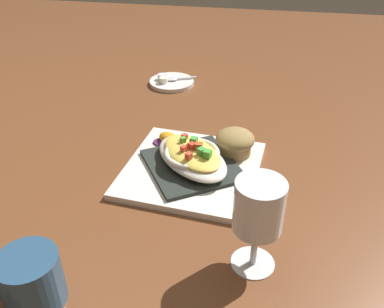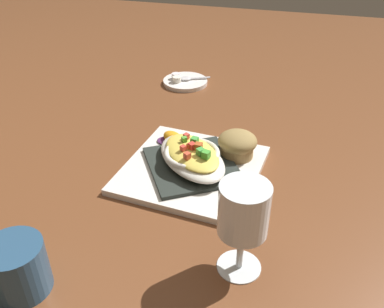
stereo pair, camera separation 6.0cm
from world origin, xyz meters
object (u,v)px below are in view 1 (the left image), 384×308
object	(u,v)px
orange_garnish	(168,139)
creamer_cup_0	(162,77)
muffin	(235,142)
spoon	(173,79)
coffee_mug	(31,282)
creamer_cup_1	(163,80)
creamer_saucer	(172,82)
stemmed_glass	(258,211)
gratin_dish	(192,155)
square_plate	(192,170)

from	to	relation	value
orange_garnish	creamer_cup_0	world-z (taller)	orange_garnish
muffin	spoon	distance (m)	0.41
coffee_mug	creamer_cup_1	xyz separation A→B (m)	(0.73, -0.00, -0.02)
coffee_mug	creamer_saucer	xyz separation A→B (m)	(0.75, -0.02, -0.03)
muffin	creamer_cup_1	xyz separation A→B (m)	(0.33, 0.23, -0.02)
coffee_mug	stemmed_glass	bearing A→B (deg)	-67.61
creamer_cup_0	gratin_dish	bearing A→B (deg)	-158.60
muffin	spoon	xyz separation A→B (m)	(0.35, 0.21, -0.02)
muffin	creamer_cup_1	world-z (taller)	muffin
muffin	stemmed_glass	bearing A→B (deg)	-168.81
coffee_mug	stemmed_glass	size ratio (longest dim) A/B	0.71
muffin	spoon	size ratio (longest dim) A/B	0.90
square_plate	gratin_dish	size ratio (longest dim) A/B	1.26
gratin_dish	creamer_cup_1	bearing A→B (deg)	21.33
creamer_cup_0	coffee_mug	bearing A→B (deg)	-179.54
stemmed_glass	spoon	distance (m)	0.69
muffin	creamer_cup_0	world-z (taller)	muffin
gratin_dish	stemmed_glass	size ratio (longest dim) A/B	1.35
gratin_dish	muffin	bearing A→B (deg)	-50.51
creamer_cup_1	spoon	bearing A→B (deg)	-45.41
square_plate	coffee_mug	distance (m)	0.37
coffee_mug	stemmed_glass	world-z (taller)	stemmed_glass
square_plate	muffin	bearing A→B (deg)	-50.58
gratin_dish	coffee_mug	xyz separation A→B (m)	(-0.33, 0.16, -0.01)
creamer_cup_0	stemmed_glass	bearing A→B (deg)	-154.95
square_plate	gratin_dish	distance (m)	0.03
orange_garnish	stemmed_glass	size ratio (longest dim) A/B	0.45
muffin	stemmed_glass	xyz separation A→B (m)	(-0.28, -0.05, 0.06)
stemmed_glass	spoon	bearing A→B (deg)	22.54
coffee_mug	muffin	bearing A→B (deg)	-30.46
creamer_cup_1	coffee_mug	bearing A→B (deg)	179.72
square_plate	orange_garnish	distance (m)	0.10
stemmed_glass	coffee_mug	bearing A→B (deg)	112.39
muffin	coffee_mug	distance (m)	0.46
orange_garnish	coffee_mug	xyz separation A→B (m)	(-0.41, 0.09, 0.01)
muffin	creamer_cup_1	size ratio (longest dim) A/B	3.28
gratin_dish	orange_garnish	distance (m)	0.10
creamer_saucer	creamer_cup_0	bearing A→B (deg)	86.86
square_plate	creamer_cup_0	xyz separation A→B (m)	(0.41, 0.16, 0.01)
muffin	stemmed_glass	world-z (taller)	stemmed_glass
muffin	creamer_cup_0	xyz separation A→B (m)	(0.35, 0.24, -0.02)
square_plate	coffee_mug	bearing A→B (deg)	154.87
gratin_dish	stemmed_glass	world-z (taller)	stemmed_glass
creamer_cup_1	gratin_dish	bearing A→B (deg)	-158.67
orange_garnish	creamer_cup_0	xyz separation A→B (m)	(0.34, 0.10, -0.00)
orange_garnish	stemmed_glass	distance (m)	0.36
gratin_dish	muffin	size ratio (longest dim) A/B	2.57
creamer_cup_0	creamer_cup_1	bearing A→B (deg)	-157.36
coffee_mug	square_plate	bearing A→B (deg)	-25.13
muffin	creamer_saucer	size ratio (longest dim) A/B	0.63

